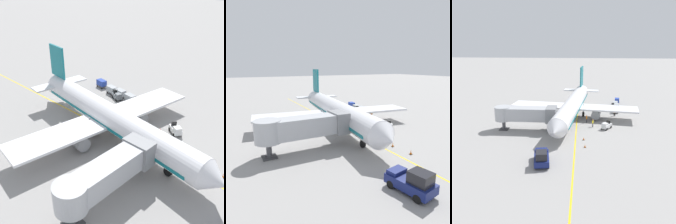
% 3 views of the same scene
% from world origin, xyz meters
% --- Properties ---
extents(ground_plane, '(400.00, 400.00, 0.00)m').
position_xyz_m(ground_plane, '(0.00, 0.00, 0.00)').
color(ground_plane, gray).
extents(gate_lead_in_line, '(0.24, 80.00, 0.01)m').
position_xyz_m(gate_lead_in_line, '(0.00, 0.00, 0.00)').
color(gate_lead_in_line, gold).
rests_on(gate_lead_in_line, ground).
extents(parked_airliner, '(30.42, 37.33, 10.63)m').
position_xyz_m(parked_airliner, '(1.03, -0.20, 3.19)').
color(parked_airliner, silver).
rests_on(parked_airliner, ground).
extents(jet_bridge, '(12.66, 3.50, 4.98)m').
position_xyz_m(jet_bridge, '(10.28, 8.53, 3.45)').
color(jet_bridge, '#A8AAAF').
rests_on(jet_bridge, ground).
extents(pushback_tractor, '(2.91, 4.71, 2.40)m').
position_xyz_m(pushback_tractor, '(4.81, 22.49, 1.10)').
color(pushback_tractor, navy).
rests_on(pushback_tractor, ground).
extents(baggage_tug_lead, '(2.42, 2.74, 1.62)m').
position_xyz_m(baggage_tug_lead, '(-6.28, 6.65, 0.71)').
color(baggage_tug_lead, silver).
rests_on(baggage_tug_lead, ground).
extents(baggage_tug_trailing, '(2.09, 2.77, 1.62)m').
position_xyz_m(baggage_tug_trailing, '(-9.18, -8.15, 0.71)').
color(baggage_tug_trailing, slate).
rests_on(baggage_tug_trailing, ground).
extents(baggage_cart_front, '(1.62, 2.97, 1.58)m').
position_xyz_m(baggage_cart_front, '(-9.82, -5.46, 0.95)').
color(baggage_cart_front, '#4C4C51').
rests_on(baggage_cart_front, ground).
extents(baggage_cart_second_in_train, '(1.62, 2.97, 1.58)m').
position_xyz_m(baggage_cart_second_in_train, '(-10.25, -8.31, 0.95)').
color(baggage_cart_second_in_train, '#4C4C51').
rests_on(baggage_cart_second_in_train, ground).
extents(baggage_cart_third_in_train, '(1.62, 2.97, 1.58)m').
position_xyz_m(baggage_cart_third_in_train, '(-10.31, -10.67, 0.95)').
color(baggage_cart_third_in_train, '#4C4C51').
rests_on(baggage_cart_third_in_train, ground).
extents(baggage_cart_tail_end, '(1.62, 2.97, 1.58)m').
position_xyz_m(baggage_cart_tail_end, '(-11.31, -14.64, 0.95)').
color(baggage_cart_tail_end, '#4C4C51').
rests_on(baggage_cart_tail_end, ground).
extents(ground_crew_wing_walker, '(0.73, 0.28, 1.69)m').
position_xyz_m(ground_crew_wing_walker, '(-9.10, -2.44, 0.95)').
color(ground_crew_wing_walker, '#232328').
rests_on(ground_crew_wing_walker, ground).
extents(ground_crew_loader, '(0.31, 0.73, 1.69)m').
position_xyz_m(ground_crew_loader, '(-2.21, 2.85, 0.95)').
color(ground_crew_loader, '#232328').
rests_on(ground_crew_loader, ground).
extents(ground_crew_marshaller, '(0.32, 0.72, 1.69)m').
position_xyz_m(ground_crew_marshaller, '(-3.49, 5.71, 0.95)').
color(ground_crew_marshaller, '#232328').
rests_on(ground_crew_marshaller, ground).
extents(safety_cone_nose_left, '(0.36, 0.36, 0.59)m').
position_xyz_m(safety_cone_nose_left, '(-1.52, 12.95, 0.29)').
color(safety_cone_nose_left, black).
rests_on(safety_cone_nose_left, ground).
extents(safety_cone_nose_right, '(0.36, 0.36, 0.59)m').
position_xyz_m(safety_cone_nose_right, '(-1.75, 16.19, 0.29)').
color(safety_cone_nose_right, black).
rests_on(safety_cone_nose_right, ground).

